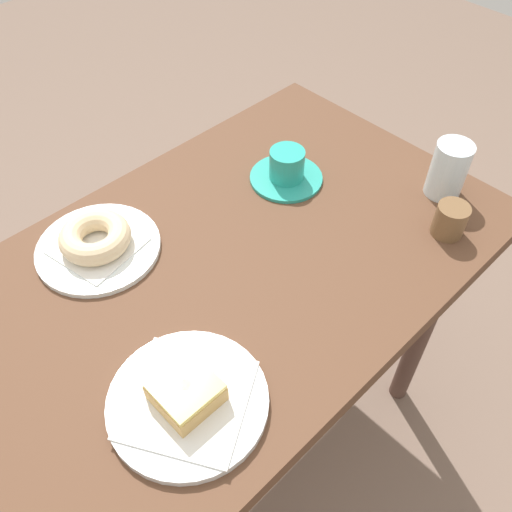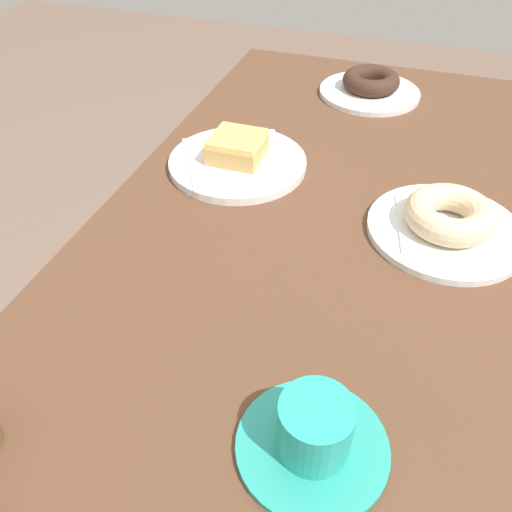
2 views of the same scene
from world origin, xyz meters
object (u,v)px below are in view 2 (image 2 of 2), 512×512
(donut_chocolate_ring, at_px, (373,81))
(coffee_cup, at_px, (314,433))
(plate_sugar_ring, at_px, (445,230))
(donut_glazed_square, at_px, (237,147))
(plate_glazed_square, at_px, (238,163))
(donut_sugar_ring, at_px, (450,214))
(plate_chocolate_ring, at_px, (371,93))

(donut_chocolate_ring, height_order, coffee_cup, coffee_cup)
(plate_sugar_ring, relative_size, donut_glazed_square, 2.66)
(donut_chocolate_ring, bearing_deg, donut_glazed_square, 154.63)
(donut_glazed_square, bearing_deg, plate_glazed_square, 45.00)
(coffee_cup, bearing_deg, donut_chocolate_ring, 5.42)
(donut_sugar_ring, height_order, plate_glazed_square, donut_sugar_ring)
(plate_chocolate_ring, bearing_deg, donut_chocolate_ring, 0.00)
(donut_sugar_ring, relative_size, donut_glazed_square, 1.51)
(plate_chocolate_ring, xyz_separation_m, donut_chocolate_ring, (0.00, 0.00, 0.02))
(donut_sugar_ring, relative_size, coffee_cup, 0.85)
(plate_chocolate_ring, distance_m, coffee_cup, 0.79)
(donut_sugar_ring, xyz_separation_m, plate_chocolate_ring, (0.42, 0.17, -0.03))
(donut_sugar_ring, height_order, plate_chocolate_ring, donut_sugar_ring)
(plate_chocolate_ring, height_order, donut_glazed_square, donut_glazed_square)
(plate_sugar_ring, xyz_separation_m, donut_sugar_ring, (0.00, 0.00, 0.03))
(plate_sugar_ring, bearing_deg, coffee_cup, 165.42)
(donut_chocolate_ring, bearing_deg, plate_chocolate_ring, 0.00)
(plate_sugar_ring, height_order, donut_sugar_ring, donut_sugar_ring)
(donut_sugar_ring, xyz_separation_m, plate_glazed_square, (0.07, 0.33, -0.03))
(plate_sugar_ring, relative_size, plate_glazed_square, 0.96)
(plate_chocolate_ring, relative_size, donut_chocolate_ring, 1.77)
(plate_sugar_ring, height_order, coffee_cup, coffee_cup)
(donut_chocolate_ring, bearing_deg, plate_sugar_ring, -157.59)
(donut_sugar_ring, bearing_deg, donut_glazed_square, 77.78)
(plate_sugar_ring, distance_m, coffee_cup, 0.39)
(coffee_cup, bearing_deg, plate_sugar_ring, -14.58)
(donut_chocolate_ring, bearing_deg, donut_sugar_ring, -157.59)
(donut_sugar_ring, height_order, coffee_cup, coffee_cup)
(plate_glazed_square, bearing_deg, donut_sugar_ring, -102.22)
(plate_sugar_ring, height_order, donut_glazed_square, donut_glazed_square)
(donut_sugar_ring, distance_m, plate_glazed_square, 0.34)
(plate_glazed_square, bearing_deg, plate_chocolate_ring, -25.37)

